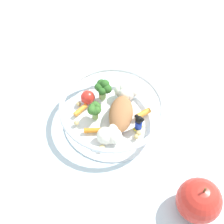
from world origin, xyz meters
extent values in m
plane|color=silver|center=(0.00, 0.00, 0.00)|extent=(2.40, 2.40, 0.00)
cylinder|color=white|center=(-0.01, -0.01, 0.00)|extent=(0.20, 0.20, 0.01)
torus|color=white|center=(-0.01, -0.01, 0.05)|extent=(0.21, 0.21, 0.01)
ellipsoid|color=#9E663D|center=(-0.01, 0.01, 0.03)|extent=(0.10, 0.06, 0.04)
cylinder|color=#7FAD5B|center=(-0.02, -0.05, 0.02)|extent=(0.01, 0.01, 0.02)
sphere|color=#386B28|center=(-0.01, -0.05, 0.04)|extent=(0.02, 0.02, 0.02)
sphere|color=#386B28|center=(-0.01, -0.04, 0.04)|extent=(0.02, 0.02, 0.02)
sphere|color=#386B28|center=(-0.01, -0.04, 0.04)|extent=(0.02, 0.02, 0.02)
sphere|color=#386B28|center=(-0.02, -0.04, 0.04)|extent=(0.01, 0.01, 0.01)
sphere|color=#386B28|center=(-0.02, -0.05, 0.04)|extent=(0.02, 0.02, 0.02)
sphere|color=#386B28|center=(-0.02, -0.05, 0.04)|extent=(0.01, 0.01, 0.01)
sphere|color=#386B28|center=(-0.01, -0.05, 0.04)|extent=(0.02, 0.02, 0.02)
sphere|color=#386B28|center=(-0.01, -0.05, 0.04)|extent=(0.02, 0.02, 0.02)
cylinder|color=#8EB766|center=(-0.07, -0.03, 0.02)|extent=(0.02, 0.02, 0.02)
sphere|color=#2D6023|center=(-0.06, -0.03, 0.04)|extent=(0.02, 0.02, 0.02)
sphere|color=#2D6023|center=(-0.06, -0.02, 0.04)|extent=(0.02, 0.02, 0.02)
sphere|color=#2D6023|center=(-0.07, -0.03, 0.05)|extent=(0.02, 0.02, 0.02)
sphere|color=#2D6023|center=(-0.08, -0.03, 0.04)|extent=(0.02, 0.02, 0.02)
sphere|color=#2D6023|center=(-0.07, -0.04, 0.04)|extent=(0.02, 0.02, 0.02)
sphere|color=#2D6023|center=(-0.07, -0.04, 0.04)|extent=(0.02, 0.02, 0.02)
sphere|color=silver|center=(0.04, -0.01, 0.03)|extent=(0.03, 0.03, 0.03)
sphere|color=silver|center=(0.04, -0.01, 0.02)|extent=(0.03, 0.03, 0.03)
sphere|color=silver|center=(0.03, -0.01, 0.03)|extent=(0.02, 0.02, 0.02)
sphere|color=silver|center=(0.04, -0.03, 0.03)|extent=(0.04, 0.04, 0.04)
sphere|color=white|center=(-0.07, 0.02, 0.02)|extent=(0.02, 0.02, 0.02)
sphere|color=white|center=(-0.07, 0.02, 0.03)|extent=(0.03, 0.03, 0.03)
sphere|color=white|center=(-0.07, 0.04, 0.03)|extent=(0.02, 0.02, 0.02)
sphere|color=white|center=(-0.08, 0.03, 0.02)|extent=(0.03, 0.03, 0.03)
sphere|color=white|center=(-0.07, 0.02, 0.03)|extent=(0.03, 0.03, 0.03)
sphere|color=white|center=(-0.07, 0.01, 0.03)|extent=(0.03, 0.03, 0.03)
sphere|color=white|center=(-0.06, 0.02, 0.03)|extent=(0.03, 0.03, 0.03)
cube|color=yellow|center=(0.01, 0.04, 0.01)|extent=(0.02, 0.02, 0.00)
cylinder|color=#1933B2|center=(0.01, 0.04, 0.02)|extent=(0.02, 0.02, 0.02)
sphere|color=black|center=(0.01, 0.04, 0.04)|extent=(0.02, 0.02, 0.02)
sphere|color=black|center=(0.02, 0.04, 0.05)|extent=(0.01, 0.01, 0.01)
sphere|color=black|center=(0.01, 0.03, 0.05)|extent=(0.01, 0.01, 0.01)
cylinder|color=orange|center=(0.02, -0.05, 0.01)|extent=(0.01, 0.04, 0.01)
cylinder|color=orange|center=(-0.03, -0.08, 0.01)|extent=(0.03, 0.03, 0.01)
cylinder|color=orange|center=(-0.02, 0.05, 0.02)|extent=(0.03, 0.04, 0.01)
sphere|color=red|center=(-0.06, -0.06, 0.02)|extent=(0.03, 0.03, 0.03)
sphere|color=#D1B775|center=(0.00, -0.09, 0.01)|extent=(0.01, 0.01, 0.01)
sphere|color=tan|center=(-0.04, -0.01, 0.02)|extent=(0.01, 0.01, 0.01)
sphere|color=#D1B775|center=(-0.05, -0.08, 0.01)|extent=(0.01, 0.01, 0.01)
sphere|color=tan|center=(0.03, 0.04, 0.02)|extent=(0.01, 0.01, 0.01)
sphere|color=#D1B775|center=(0.06, -0.04, 0.02)|extent=(0.01, 0.01, 0.01)
sphere|color=tan|center=(0.04, 0.03, 0.01)|extent=(0.01, 0.01, 0.01)
sphere|color=red|center=(0.18, 0.13, 0.04)|extent=(0.08, 0.08, 0.08)
cylinder|color=brown|center=(0.18, 0.13, 0.08)|extent=(0.00, 0.00, 0.01)
camera|label=1|loc=(0.38, -0.03, 0.58)|focal=53.18mm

